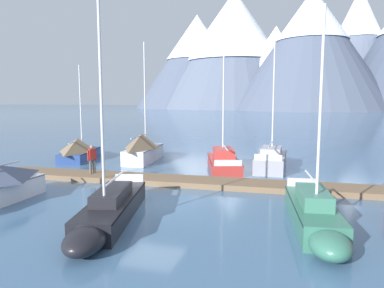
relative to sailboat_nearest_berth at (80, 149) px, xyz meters
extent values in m
plane|color=#426689|center=(10.27, -9.46, -0.80)|extent=(700.00, 700.00, 0.00)
cone|color=#4C566B|center=(-46.93, 193.03, 27.92)|extent=(76.57, 76.57, 57.45)
cone|color=white|center=(-46.93, 193.03, 42.84)|extent=(38.78, 38.78, 27.71)
cone|color=slate|center=(-23.24, 190.69, 33.72)|extent=(93.16, 93.16, 69.04)
cone|color=white|center=(-23.24, 190.69, 47.66)|extent=(58.46, 58.46, 41.27)
cone|color=#4C566B|center=(2.15, 178.27, 21.67)|extent=(56.31, 56.31, 44.94)
cone|color=white|center=(2.15, 178.27, 32.63)|extent=(30.44, 30.44, 23.13)
cone|color=#4C566B|center=(20.27, 166.16, 28.82)|extent=(79.25, 79.25, 59.24)
cone|color=white|center=(20.27, 166.16, 45.89)|extent=(35.39, 35.39, 25.19)
cone|color=slate|center=(44.96, 192.06, 31.95)|extent=(56.11, 56.11, 65.50)
cone|color=white|center=(44.96, 192.06, 51.20)|extent=(24.37, 24.37, 27.09)
cube|color=brown|center=(10.27, -5.46, -0.65)|extent=(22.69, 3.28, 0.30)
cylinder|color=#38383D|center=(10.32, -6.34, -0.68)|extent=(21.69, 1.45, 0.24)
cylinder|color=#38383D|center=(10.22, -4.59, -0.68)|extent=(21.69, 1.45, 0.24)
cube|color=black|center=(-0.94, -6.09, -0.65)|extent=(0.28, 2.12, 0.27)
cube|color=navy|center=(0.04, -0.13, -0.44)|extent=(3.01, 5.29, 0.72)
ellipsoid|color=navy|center=(-0.69, 2.59, -0.44)|extent=(1.94, 2.16, 0.69)
cube|color=#121D39|center=(0.04, -0.13, -0.12)|extent=(3.03, 5.20, 0.06)
cylinder|color=silver|center=(-0.11, 0.41, 3.24)|extent=(0.10, 0.10, 6.63)
cylinder|color=silver|center=(0.24, -0.91, 0.72)|extent=(0.79, 2.67, 0.08)
pyramid|color=#7A664C|center=(0.13, -0.49, 0.43)|extent=(3.00, 4.39, 1.01)
cube|color=silver|center=(5.09, 0.81, -0.27)|extent=(2.29, 5.53, 1.06)
ellipsoid|color=silver|center=(4.74, 3.72, -0.27)|extent=(1.57, 1.55, 1.01)
cube|color=slate|center=(5.09, 0.81, 0.22)|extent=(2.32, 5.43, 0.06)
cylinder|color=silver|center=(5.03, 1.28, 4.23)|extent=(0.10, 0.10, 7.93)
cylinder|color=silver|center=(5.23, -0.35, 1.21)|extent=(0.47, 3.26, 0.08)
pyramid|color=#7A664C|center=(5.14, 0.41, 0.81)|extent=(2.41, 4.50, 1.10)
cube|color=black|center=(9.58, -11.73, -0.41)|extent=(2.90, 6.11, 0.79)
ellipsoid|color=black|center=(10.41, -14.91, -0.41)|extent=(1.66, 2.10, 0.75)
cube|color=black|center=(9.58, -11.73, -0.05)|extent=(2.91, 6.00, 0.06)
cylinder|color=silver|center=(9.88, -12.86, 4.07)|extent=(0.10, 0.10, 8.15)
cylinder|color=silver|center=(9.51, -11.45, 0.72)|extent=(0.81, 2.85, 0.08)
cube|color=black|center=(9.62, -11.87, 0.21)|extent=(1.66, 2.84, 0.43)
cube|color=silver|center=(8.86, -8.94, 0.17)|extent=(1.29, 0.43, 0.36)
cube|color=#B2332D|center=(11.59, -0.46, -0.45)|extent=(3.50, 6.03, 0.71)
ellipsoid|color=#B2332D|center=(10.66, 2.49, -0.45)|extent=(1.88, 1.68, 0.67)
cube|color=#501614|center=(11.59, -0.46, -0.13)|extent=(3.50, 5.94, 0.06)
cylinder|color=silver|center=(11.42, 0.07, 3.57)|extent=(0.10, 0.10, 7.32)
cylinder|color=silver|center=(11.86, -1.33, 0.80)|extent=(0.96, 2.82, 0.08)
cube|color=#C03A35|center=(11.55, -0.32, 0.25)|extent=(2.02, 2.86, 0.69)
cube|color=silver|center=(12.43, -3.12, 0.09)|extent=(1.62, 0.60, 0.36)
cube|color=#93939E|center=(14.67, 0.50, -0.30)|extent=(1.89, 5.47, 1.00)
ellipsoid|color=#93939E|center=(14.65, 3.53, -0.30)|extent=(1.58, 1.71, 0.95)
cube|color=#424247|center=(14.67, 0.50, 0.16)|extent=(1.93, 5.36, 0.06)
cylinder|color=silver|center=(14.67, 1.19, 4.08)|extent=(0.10, 0.10, 7.77)
cylinder|color=silver|center=(14.68, -0.52, 0.98)|extent=(0.11, 3.43, 0.08)
cube|color=#A0A0AB|center=(14.67, 0.64, 0.43)|extent=(1.31, 2.47, 0.47)
cube|color=silver|center=(14.70, -2.14, 0.38)|extent=(1.66, 0.11, 0.36)
cube|color=#336B56|center=(17.04, -10.24, -0.38)|extent=(2.16, 5.41, 0.84)
ellipsoid|color=#336B56|center=(17.45, -13.13, -0.38)|extent=(1.43, 1.82, 0.80)
cube|color=#163027|center=(17.04, -10.24, 0.00)|extent=(2.18, 5.31, 0.06)
cylinder|color=silver|center=(17.13, -10.91, 3.50)|extent=(0.10, 0.10, 6.91)
cylinder|color=silver|center=(16.96, -9.70, 0.89)|extent=(0.43, 2.43, 0.08)
cube|color=#3A7560|center=(17.05, -10.37, 0.30)|extent=(1.32, 2.48, 0.52)
cube|color=silver|center=(16.67, -7.72, 0.22)|extent=(1.28, 0.28, 0.36)
cylinder|color=brown|center=(4.69, -5.81, -0.07)|extent=(0.14, 0.14, 0.86)
cylinder|color=brown|center=(4.81, -5.57, -0.07)|extent=(0.14, 0.14, 0.86)
cube|color=#B22823|center=(4.75, -5.69, 0.66)|extent=(0.37, 0.44, 0.60)
sphere|color=#A37556|center=(4.75, -5.69, 1.08)|extent=(0.22, 0.22, 0.22)
cylinder|color=#B22823|center=(4.64, -5.91, 0.59)|extent=(0.09, 0.09, 0.62)
cylinder|color=#B22823|center=(4.86, -5.47, 0.59)|extent=(0.09, 0.09, 0.62)
camera|label=1|loc=(16.51, -23.70, 3.79)|focal=33.05mm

